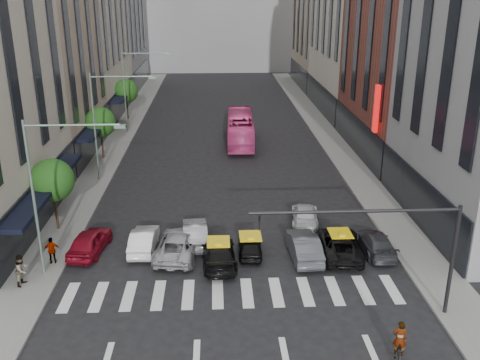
{
  "coord_description": "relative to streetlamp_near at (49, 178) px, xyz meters",
  "views": [
    {
      "loc": [
        -0.98,
        -23.67,
        15.7
      ],
      "look_at": [
        0.55,
        8.5,
        4.0
      ],
      "focal_mm": 40.0,
      "sensor_mm": 36.0,
      "label": 1
    }
  ],
  "objects": [
    {
      "name": "motorcycle",
      "position": [
        17.04,
        -8.31,
        -5.42
      ],
      "size": [
        1.12,
        1.96,
        0.98
      ],
      "primitive_type": "imported",
      "rotation": [
        0.0,
        0.0,
        2.87
      ],
      "color": "black",
      "rests_on": "ground"
    },
    {
      "name": "traffic_signal",
      "position": [
        17.74,
        -5.0,
        -1.43
      ],
      "size": [
        10.1,
        0.2,
        6.0
      ],
      "color": "black",
      "rests_on": "ground"
    },
    {
      "name": "streetlamp_mid",
      "position": [
        0.0,
        16.0,
        0.0
      ],
      "size": [
        5.38,
        0.25,
        9.0
      ],
      "color": "gray",
      "rests_on": "sidewalk_left"
    },
    {
      "name": "pedestrian_far",
      "position": [
        -0.73,
        1.12,
        -4.93
      ],
      "size": [
        1.04,
        0.61,
        1.66
      ],
      "primitive_type": "imported",
      "rotation": [
        0.0,
        0.0,
        3.36
      ],
      "color": "gray",
      "rests_on": "sidewalk_left"
    },
    {
      "name": "tree_far",
      "position": [
        -1.76,
        38.0,
        -2.25
      ],
      "size": [
        2.88,
        2.88,
        4.95
      ],
      "color": "black",
      "rests_on": "sidewalk_left"
    },
    {
      "name": "taxi_left",
      "position": [
        9.13,
        0.87,
        -5.19
      ],
      "size": [
        2.29,
        5.03,
        1.43
      ],
      "primitive_type": "imported",
      "rotation": [
        0.0,
        0.0,
        3.2
      ],
      "color": "black",
      "rests_on": "ground"
    },
    {
      "name": "taxi_center",
      "position": [
        11.11,
        1.96,
        -5.3
      ],
      "size": [
        1.58,
        3.63,
        1.22
      ],
      "primitive_type": "imported",
      "rotation": [
        0.0,
        0.0,
        3.1
      ],
      "color": "black",
      "rests_on": "ground"
    },
    {
      "name": "car_row2_right",
      "position": [
        15.24,
        6.43,
        -5.27
      ],
      "size": [
        2.32,
        4.56,
        1.27
      ],
      "primitive_type": "imported",
      "rotation": [
        0.0,
        0.0,
        3.01
      ],
      "color": "silver",
      "rests_on": "ground"
    },
    {
      "name": "car_grey_mid",
      "position": [
        14.34,
        1.41,
        -5.13
      ],
      "size": [
        1.83,
        4.75,
        1.55
      ],
      "primitive_type": "imported",
      "rotation": [
        0.0,
        0.0,
        3.18
      ],
      "color": "#43464B",
      "rests_on": "ground"
    },
    {
      "name": "ground",
      "position": [
        10.04,
        -4.0,
        -5.9
      ],
      "size": [
        160.0,
        160.0,
        0.0
      ],
      "primitive_type": "plane",
      "color": "black",
      "rests_on": "ground"
    },
    {
      "name": "car_white_front",
      "position": [
        4.45,
        2.85,
        -5.21
      ],
      "size": [
        1.59,
        4.27,
        1.39
      ],
      "primitive_type": "imported",
      "rotation": [
        0.0,
        0.0,
        3.11
      ],
      "color": "white",
      "rests_on": "ground"
    },
    {
      "name": "tree_near",
      "position": [
        -1.76,
        6.0,
        -2.25
      ],
      "size": [
        2.88,
        2.88,
        4.95
      ],
      "color": "black",
      "rests_on": "sidewalk_left"
    },
    {
      "name": "bus",
      "position": [
        11.69,
        27.07,
        -4.35
      ],
      "size": [
        2.95,
        11.25,
        3.11
      ],
      "primitive_type": "imported",
      "rotation": [
        0.0,
        0.0,
        3.11
      ],
      "color": "#ED4594",
      "rests_on": "ground"
    },
    {
      "name": "car_red",
      "position": [
        1.13,
        2.67,
        -5.15
      ],
      "size": [
        2.37,
        4.62,
        1.51
      ],
      "primitive_type": "imported",
      "rotation": [
        0.0,
        0.0,
        3.0
      ],
      "color": "maroon",
      "rests_on": "ground"
    },
    {
      "name": "building_left_b",
      "position": [
        -6.96,
        24.0,
        6.1
      ],
      "size": [
        8.0,
        16.0,
        24.0
      ],
      "primitive_type": "cube",
      "color": "tan",
      "rests_on": "ground"
    },
    {
      "name": "taxi_right",
      "position": [
        16.61,
        1.65,
        -5.18
      ],
      "size": [
        2.79,
        5.36,
        1.44
      ],
      "primitive_type": "imported",
      "rotation": [
        0.0,
        0.0,
        3.07
      ],
      "color": "black",
      "rests_on": "ground"
    },
    {
      "name": "tree_mid",
      "position": [
        -1.76,
        22.0,
        -2.25
      ],
      "size": [
        2.88,
        2.88,
        4.95
      ],
      "color": "black",
      "rests_on": "sidewalk_left"
    },
    {
      "name": "sidewalk_left",
      "position": [
        -1.46,
        26.0,
        -5.83
      ],
      "size": [
        3.0,
        96.0,
        0.15
      ],
      "primitive_type": "cube",
      "color": "slate",
      "rests_on": "ground"
    },
    {
      "name": "car_grey_curb",
      "position": [
        18.95,
        1.84,
        -5.26
      ],
      "size": [
        1.81,
        4.41,
        1.28
      ],
      "primitive_type": "imported",
      "rotation": [
        0.0,
        0.0,
        3.14
      ],
      "color": "#36373D",
      "rests_on": "ground"
    },
    {
      "name": "car_silver",
      "position": [
        6.66,
        2.09,
        -5.17
      ],
      "size": [
        3.05,
        5.55,
        1.47
      ],
      "primitive_type": "imported",
      "rotation": [
        0.0,
        0.0,
        3.02
      ],
      "color": "#AEADB3",
      "rests_on": "ground"
    },
    {
      "name": "rider",
      "position": [
        17.04,
        -8.31,
        -4.07
      ],
      "size": [
        0.71,
        0.57,
        1.72
      ],
      "primitive_type": "imported",
      "rotation": [
        0.0,
        0.0,
        2.87
      ],
      "color": "gray",
      "rests_on": "motorcycle"
    },
    {
      "name": "streetlamp_far",
      "position": [
        0.0,
        32.0,
        0.0
      ],
      "size": [
        5.38,
        0.25,
        9.0
      ],
      "color": "gray",
      "rests_on": "sidewalk_left"
    },
    {
      "name": "pedestrian_near",
      "position": [
        -1.68,
        -1.27,
        -4.86
      ],
      "size": [
        0.87,
        1.01,
        1.78
      ],
      "primitive_type": "imported",
      "rotation": [
        0.0,
        0.0,
        1.32
      ],
      "color": "gray",
      "rests_on": "sidewalk_left"
    },
    {
      "name": "liberty_sign",
      "position": [
        22.64,
        16.0,
        0.1
      ],
      "size": [
        0.3,
        0.7,
        4.0
      ],
      "color": "red",
      "rests_on": "ground"
    },
    {
      "name": "sidewalk_right",
      "position": [
        21.54,
        26.0,
        -5.83
      ],
      "size": [
        3.0,
        96.0,
        0.15
      ],
      "primitive_type": "cube",
      "color": "slate",
      "rests_on": "ground"
    },
    {
      "name": "streetlamp_near",
      "position": [
        0.0,
        0.0,
        0.0
      ],
      "size": [
        5.38,
        0.25,
        9.0
      ],
      "color": "gray",
      "rests_on": "sidewalk_left"
    },
    {
      "name": "car_row2_left",
      "position": [
        7.64,
        3.66,
        -5.18
      ],
      "size": [
        1.82,
        4.5,
        1.45
      ],
      "primitive_type": "imported",
      "rotation": [
        0.0,
        0.0,
        3.21
      ],
      "color": "#A7A6AC",
      "rests_on": "ground"
    },
    {
      "name": "building_right_b",
      "position": [
        27.04,
        23.0,
        7.1
      ],
      "size": [
        8.0,
        18.0,
        26.0
      ],
      "primitive_type": "cube",
      "color": "brown",
      "rests_on": "ground"
    }
  ]
}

